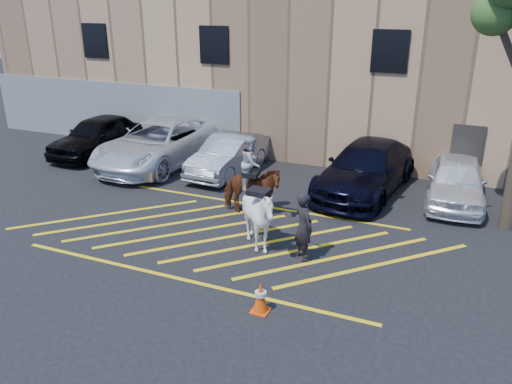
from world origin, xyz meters
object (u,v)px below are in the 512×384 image
at_px(car_blue_suv, 366,168).
at_px(saddled_white, 259,217).
at_px(car_silver_sedan, 229,155).
at_px(car_black_suv, 98,135).
at_px(mounted_bay, 251,184).
at_px(car_white_pickup, 160,143).
at_px(traffic_cone, 261,297).
at_px(handler, 304,226).
at_px(car_white_suv, 456,180).

height_order(car_blue_suv, saddled_white, saddled_white).
xyz_separation_m(car_silver_sedan, car_blue_suv, (5.28, 0.04, 0.11)).
bearing_deg(car_blue_suv, saddled_white, -100.32).
relative_size(car_black_suv, mounted_bay, 1.93).
height_order(car_white_pickup, traffic_cone, car_white_pickup).
xyz_separation_m(car_black_suv, handler, (11.08, -5.64, 0.09)).
height_order(car_silver_sedan, traffic_cone, car_silver_sedan).
distance_m(car_silver_sedan, car_white_suv, 8.22).
bearing_deg(saddled_white, car_white_suv, 50.05).
relative_size(car_white_suv, handler, 2.41).
height_order(handler, saddled_white, saddled_white).
bearing_deg(car_white_pickup, car_silver_sedan, 4.23).
relative_size(car_white_suv, saddled_white, 2.40).
bearing_deg(car_black_suv, traffic_cone, -35.24).
bearing_deg(car_black_suv, car_blue_suv, 1.36).
bearing_deg(car_black_suv, car_white_suv, 1.95).
bearing_deg(car_white_pickup, traffic_cone, -43.87).
xyz_separation_m(handler, saddled_white, (-1.26, 0.06, 0.01)).
relative_size(car_black_suv, handler, 2.66).
bearing_deg(car_white_suv, traffic_cone, -115.03).
bearing_deg(handler, car_black_suv, 17.08).
bearing_deg(traffic_cone, handler, 87.58).
distance_m(car_silver_sedan, saddled_white, 6.49).
height_order(car_white_suv, mounted_bay, mounted_bay).
distance_m(car_black_suv, handler, 12.43).
distance_m(car_black_suv, traffic_cone, 13.74).
bearing_deg(saddled_white, car_blue_suv, 72.09).
distance_m(car_blue_suv, car_white_suv, 2.94).
distance_m(car_black_suv, mounted_bay, 9.44).
bearing_deg(saddled_white, traffic_cone, -66.92).
xyz_separation_m(car_white_suv, mounted_bay, (-5.80, -3.60, 0.27)).
bearing_deg(traffic_cone, car_blue_suv, 85.59).
bearing_deg(mounted_bay, traffic_cone, -64.69).
bearing_deg(traffic_cone, car_white_pickup, 133.75).
distance_m(car_blue_suv, saddled_white, 5.78).
xyz_separation_m(car_silver_sedan, handler, (4.76, -5.53, 0.19)).
xyz_separation_m(handler, traffic_cone, (-0.11, -2.62, -0.55)).
xyz_separation_m(car_silver_sedan, saddled_white, (3.51, -5.46, 0.20)).
height_order(car_white_suv, handler, handler).
bearing_deg(mounted_bay, car_black_suv, 157.90).
height_order(handler, traffic_cone, handler).
bearing_deg(car_white_pickup, mounted_bay, -28.99).
height_order(car_silver_sedan, mounted_bay, mounted_bay).
bearing_deg(traffic_cone, car_white_suv, 66.78).
xyz_separation_m(car_white_suv, traffic_cone, (-3.57, -8.32, -0.39)).
xyz_separation_m(car_silver_sedan, mounted_bay, (2.42, -3.44, 0.29)).
xyz_separation_m(car_silver_sedan, traffic_cone, (4.65, -8.15, -0.36)).
relative_size(car_white_pickup, handler, 3.49).
bearing_deg(car_silver_sedan, mounted_bay, -51.86).
height_order(car_black_suv, car_white_pickup, car_white_pickup).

